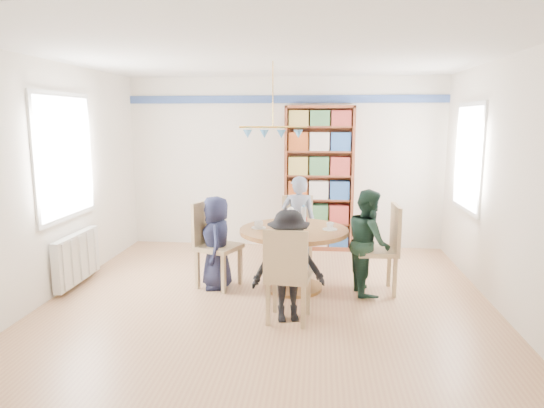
# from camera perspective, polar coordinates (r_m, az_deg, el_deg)

# --- Properties ---
(ground) EXTENTS (5.00, 5.00, 0.00)m
(ground) POSITION_cam_1_polar(r_m,az_deg,el_deg) (5.63, -0.41, -11.29)
(ground) COLOR tan
(room_shell) EXTENTS (5.00, 5.00, 5.00)m
(room_shell) POSITION_cam_1_polar(r_m,az_deg,el_deg) (6.16, -2.00, 6.28)
(room_shell) COLOR white
(room_shell) RESTS_ON ground
(radiator) EXTENTS (0.12, 1.00, 0.60)m
(radiator) POSITION_cam_1_polar(r_m,az_deg,el_deg) (6.49, -21.95, -5.89)
(radiator) COLOR silver
(radiator) RESTS_ON ground
(dining_table) EXTENTS (1.30, 1.30, 0.75)m
(dining_table) POSITION_cam_1_polar(r_m,az_deg,el_deg) (5.84, 2.59, -4.78)
(dining_table) COLOR brown
(dining_table) RESTS_ON ground
(chair_left) EXTENTS (0.61, 0.61, 1.05)m
(chair_left) POSITION_cam_1_polar(r_m,az_deg,el_deg) (6.00, -7.01, -4.22)
(chair_left) COLOR tan
(chair_left) RESTS_ON ground
(chair_right) EXTENTS (0.49, 0.49, 1.06)m
(chair_right) POSITION_cam_1_polar(r_m,az_deg,el_deg) (5.89, 13.08, -4.65)
(chair_right) COLOR tan
(chair_right) RESTS_ON ground
(chair_far) EXTENTS (0.46, 0.46, 0.98)m
(chair_far) POSITION_cam_1_polar(r_m,az_deg,el_deg) (6.82, 3.01, -2.79)
(chair_far) COLOR tan
(chair_far) RESTS_ON ground
(chair_near) EXTENTS (0.48, 0.48, 0.99)m
(chair_near) POSITION_cam_1_polar(r_m,az_deg,el_deg) (4.87, 1.82, -7.95)
(chair_near) COLOR tan
(chair_near) RESTS_ON ground
(person_left) EXTENTS (0.48, 0.62, 1.13)m
(person_left) POSITION_cam_1_polar(r_m,az_deg,el_deg) (5.93, -6.54, -4.50)
(person_left) COLOR #181B35
(person_left) RESTS_ON ground
(person_right) EXTENTS (0.56, 0.67, 1.24)m
(person_right) POSITION_cam_1_polar(r_m,az_deg,el_deg) (5.81, 11.27, -4.38)
(person_right) COLOR #172F25
(person_right) RESTS_ON ground
(person_far) EXTENTS (0.49, 0.33, 1.29)m
(person_far) POSITION_cam_1_polar(r_m,az_deg,el_deg) (6.67, 3.14, -2.17)
(person_far) COLOR gray
(person_far) RESTS_ON ground
(person_near) EXTENTS (0.82, 0.58, 1.15)m
(person_near) POSITION_cam_1_polar(r_m,az_deg,el_deg) (4.94, 1.94, -7.31)
(person_near) COLOR black
(person_near) RESTS_ON ground
(bookshelf) EXTENTS (1.07, 0.32, 2.25)m
(bookshelf) POSITION_cam_1_polar(r_m,az_deg,el_deg) (7.62, 5.55, 2.84)
(bookshelf) COLOR brown
(bookshelf) RESTS_ON ground
(tableware) EXTENTS (1.03, 1.03, 0.27)m
(tableware) POSITION_cam_1_polar(r_m,az_deg,el_deg) (5.81, 2.41, -2.30)
(tableware) COLOR white
(tableware) RESTS_ON dining_table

